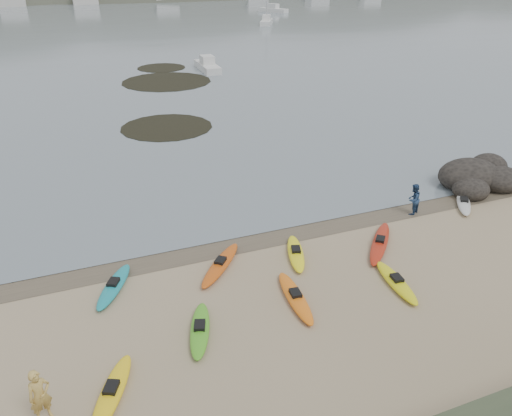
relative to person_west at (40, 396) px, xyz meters
name	(u,v)px	position (x,y,z in m)	size (l,w,h in m)	color
ground	(256,235)	(10.00, 7.95, -0.91)	(600.00, 600.00, 0.00)	tan
wet_sand	(258,237)	(10.00, 7.65, -0.91)	(60.00, 60.00, 0.00)	brown
kayaks	(291,275)	(10.00, 3.89, -0.74)	(22.29, 9.77, 0.34)	#FFF215
person_west	(40,396)	(0.00, 0.00, 0.00)	(0.66, 0.44, 1.82)	tan
person_east	(413,199)	(18.68, 6.98, -0.05)	(0.84, 0.65, 1.72)	navy
rock_cluster	(478,181)	(24.84, 8.63, -0.65)	(5.49, 4.07, 1.96)	black
kelp_mats	(165,89)	(12.52, 40.06, -0.88)	(12.31, 30.99, 0.04)	black
moored_boats	(67,29)	(5.37, 90.09, -0.33)	(92.89, 70.23, 1.37)	silver
far_hills	(171,34)	(49.38, 201.92, -16.84)	(550.00, 135.00, 80.00)	#384235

